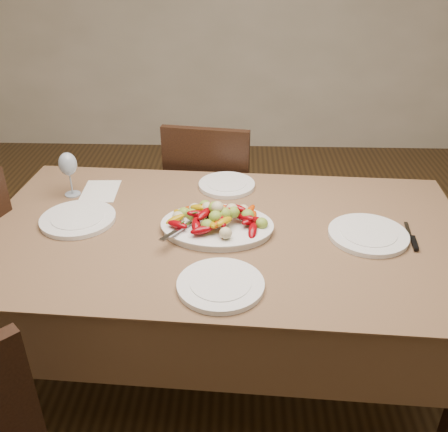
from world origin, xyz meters
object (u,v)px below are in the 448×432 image
object	(u,v)px
chair_far	(214,200)
plate_near	(221,285)
plate_far	(227,185)
serving_platter	(217,227)
plate_left	(78,219)
plate_right	(368,235)
wine_glass	(69,173)
dining_table	(224,308)

from	to	relation	value
chair_far	plate_near	size ratio (longest dim) A/B	3.41
chair_far	plate_far	distance (m)	0.51
plate_near	chair_far	bearing A→B (deg)	94.22
serving_platter	plate_left	xyz separation A→B (m)	(-0.55, 0.05, -0.00)
serving_platter	plate_far	size ratio (longest dim) A/B	1.66
chair_far	plate_left	bearing A→B (deg)	64.33
serving_platter	chair_far	bearing A→B (deg)	94.10
chair_far	plate_right	distance (m)	1.05
plate_right	wine_glass	bearing A→B (deg)	165.98
serving_platter	wine_glass	world-z (taller)	wine_glass
plate_far	chair_far	bearing A→B (deg)	101.25
chair_far	wine_glass	xyz separation A→B (m)	(-0.58, -0.50, 0.39)
plate_far	plate_left	bearing A→B (deg)	-150.72
plate_left	plate_far	world-z (taller)	same
chair_far	plate_left	size ratio (longest dim) A/B	3.27
plate_near	plate_right	bearing A→B (deg)	30.99
wine_glass	plate_far	bearing A→B (deg)	8.54
serving_platter	plate_near	xyz separation A→B (m)	(0.03, -0.35, -0.00)
wine_glass	plate_near	bearing A→B (deg)	-43.08
plate_near	wine_glass	xyz separation A→B (m)	(-0.66, 0.62, 0.09)
dining_table	chair_far	xyz separation A→B (m)	(-0.08, 0.77, 0.10)
dining_table	plate_far	world-z (taller)	plate_far
serving_platter	plate_far	world-z (taller)	serving_platter
serving_platter	dining_table	bearing A→B (deg)	1.76
chair_far	plate_far	bearing A→B (deg)	109.60
plate_right	wine_glass	world-z (taller)	wine_glass
dining_table	serving_platter	distance (m)	0.39
chair_far	plate_near	world-z (taller)	chair_far
serving_platter	plate_near	distance (m)	0.35
plate_left	plate_near	world-z (taller)	same
dining_table	serving_platter	bearing A→B (deg)	-178.24
dining_table	plate_far	distance (m)	0.53
chair_far	plate_right	xyz separation A→B (m)	(0.62, -0.80, 0.29)
plate_far	plate_right	bearing A→B (deg)	-36.56
dining_table	serving_platter	size ratio (longest dim) A/B	4.47
serving_platter	plate_far	xyz separation A→B (m)	(0.03, 0.37, -0.00)
plate_far	serving_platter	bearing A→B (deg)	-93.90
plate_right	wine_glass	distance (m)	1.23
chair_far	plate_left	xyz separation A→B (m)	(-0.49, -0.73, 0.29)
serving_platter	plate_near	size ratio (longest dim) A/B	1.48
serving_platter	plate_right	bearing A→B (deg)	-2.86
chair_far	wine_glass	size ratio (longest dim) A/B	4.64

